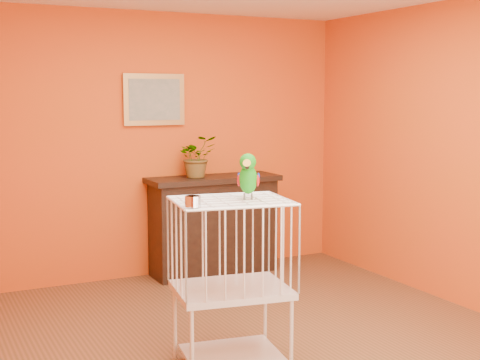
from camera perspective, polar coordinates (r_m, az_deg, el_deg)
ground at (r=4.91m, az=1.88°, el=-14.22°), size 4.50×4.50×0.00m
room_shell at (r=4.57m, az=1.97°, el=4.57°), size 4.50×4.50×4.50m
console_cabinet at (r=6.74m, az=-2.27°, el=-3.85°), size 1.33×0.48×0.99m
potted_plant at (r=6.59m, az=-3.74°, el=1.62°), size 0.38×0.42×0.32m
framed_picture at (r=6.60m, az=-7.33°, el=6.82°), size 0.62×0.04×0.50m
birdcage at (r=4.44m, az=-0.76°, el=-8.63°), size 0.81×0.67×1.12m
feed_cup at (r=4.03m, az=-4.04°, el=-1.84°), size 0.10×0.10×0.07m
parrot at (r=4.31m, az=0.71°, el=0.36°), size 0.20×0.26×0.31m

